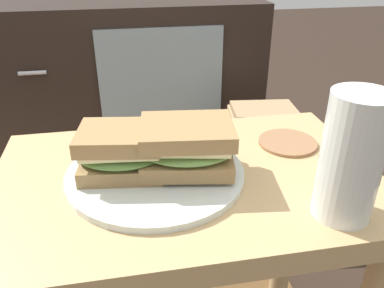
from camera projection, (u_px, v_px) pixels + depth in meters
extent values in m
cube|color=tan|center=(187.00, 185.00, 0.59)|extent=(0.56, 0.36, 0.04)
cylinder|color=tan|center=(53.00, 254.00, 0.78)|extent=(0.04, 0.04, 0.43)
cylinder|color=tan|center=(287.00, 224.00, 0.86)|extent=(0.04, 0.04, 0.43)
cube|color=black|center=(123.00, 80.00, 1.47)|extent=(0.96, 0.44, 0.58)
cube|color=#8C9EA8|center=(162.00, 97.00, 1.29)|extent=(0.39, 0.01, 0.44)
cylinder|color=silver|center=(32.00, 73.00, 1.17)|extent=(0.08, 0.01, 0.01)
cylinder|color=silver|center=(45.00, 139.00, 1.28)|extent=(0.08, 0.01, 0.01)
cube|color=brown|center=(61.00, 218.00, 1.21)|extent=(1.17, 0.80, 0.01)
cube|color=#937556|center=(61.00, 217.00, 1.20)|extent=(0.96, 0.65, 0.00)
cylinder|color=silver|center=(156.00, 173.00, 0.57)|extent=(0.26, 0.26, 0.01)
cube|color=#9E7A4C|center=(123.00, 165.00, 0.56)|extent=(0.13, 0.10, 0.02)
ellipsoid|color=#608C42|center=(121.00, 153.00, 0.55)|extent=(0.14, 0.11, 0.02)
cube|color=beige|center=(121.00, 146.00, 0.55)|extent=(0.11, 0.09, 0.01)
cube|color=#9E7A4C|center=(120.00, 137.00, 0.54)|extent=(0.13, 0.10, 0.02)
cube|color=#9E7A4C|center=(187.00, 159.00, 0.57)|extent=(0.14, 0.12, 0.02)
ellipsoid|color=#729E4C|center=(187.00, 147.00, 0.56)|extent=(0.15, 0.13, 0.02)
cube|color=beige|center=(187.00, 140.00, 0.55)|extent=(0.13, 0.11, 0.01)
cube|color=#9E7A4C|center=(187.00, 131.00, 0.54)|extent=(0.14, 0.11, 0.02)
cylinder|color=silver|center=(351.00, 158.00, 0.46)|extent=(0.07, 0.07, 0.16)
cylinder|color=orange|center=(350.00, 166.00, 0.47)|extent=(0.07, 0.07, 0.13)
cylinder|color=white|center=(362.00, 112.00, 0.43)|extent=(0.07, 0.07, 0.01)
cylinder|color=#996B47|center=(288.00, 143.00, 0.66)|extent=(0.10, 0.10, 0.01)
cube|color=tan|center=(259.00, 165.00, 1.17)|extent=(0.20, 0.17, 0.33)
cube|color=tan|center=(264.00, 111.00, 1.09)|extent=(0.19, 0.15, 0.03)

